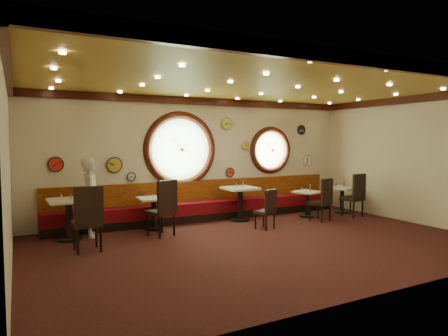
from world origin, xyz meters
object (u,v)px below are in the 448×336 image
table_e (342,197)px  chair_c (268,206)px  chair_e (356,192)px  condiment_e_pepper (344,185)px  table_b (154,209)px  table_c (240,200)px  condiment_b_salt (147,195)px  chair_a (88,215)px  condiment_c_pepper (243,186)px  condiment_d_pepper (306,189)px  condiment_d_salt (302,189)px  table_a (69,214)px  condiment_b_bottle (159,194)px  condiment_a_pepper (71,196)px  condiment_c_salt (236,185)px  condiment_a_salt (61,197)px  chair_d (323,197)px  table_d (307,201)px  chair_b (164,204)px  condiment_a_bottle (76,194)px  condiment_c_bottle (243,184)px  condiment_b_pepper (153,196)px  waiter (91,197)px  condiment_e_bottle (344,184)px  condiment_e_salt (336,185)px  condiment_d_bottle (310,188)px

table_e → chair_c: 3.19m
chair_e → condiment_e_pepper: bearing=65.7°
table_b → table_c: 2.32m
table_c → chair_c: bearing=-86.8°
chair_e → condiment_b_salt: size_ratio=8.25×
chair_e → table_e: bearing=69.9°
chair_a → condiment_c_pepper: 4.20m
table_e → condiment_d_pepper: 1.35m
table_e → condiment_d_salt: condiment_d_salt is taller
table_a → condiment_b_bottle: size_ratio=5.92×
table_c → condiment_a_pepper: 4.15m
table_c → condiment_c_salt: condiment_c_salt is taller
table_c → condiment_a_salt: (-4.32, -0.03, 0.37)m
chair_d → table_d: bearing=73.7°
chair_b → condiment_a_bottle: chair_b is taller
table_c → condiment_c_bottle: (0.12, 0.06, 0.40)m
table_e → condiment_a_pepper: condiment_a_pepper is taller
chair_d → condiment_e_pepper: 1.50m
condiment_b_salt → condiment_c_bottle: size_ratio=0.56×
chair_c → chair_e: 2.95m
condiment_b_salt → condiment_d_salt: bearing=-6.4°
table_a → condiment_b_pepper: table_a is taller
condiment_d_salt → waiter: size_ratio=0.06×
condiment_c_bottle → condiment_c_pepper: bearing=-121.2°
waiter → condiment_e_bottle: bearing=-89.6°
chair_a → condiment_c_salt: (3.89, 1.30, 0.22)m
table_a → chair_d: chair_d is taller
condiment_e_pepper → waiter: waiter is taller
condiment_b_bottle → condiment_e_pepper: (5.38, -0.48, -0.03)m
table_a → chair_b: 1.97m
condiment_e_salt → table_d: bearing=-173.6°
chair_c → chair_d: bearing=-15.2°
condiment_b_salt → waiter: (-1.29, -0.15, 0.06)m
condiment_c_pepper → condiment_d_bottle: (1.94, -0.32, -0.13)m
chair_a → condiment_b_bottle: (1.80, 1.32, 0.12)m
table_c → condiment_e_bottle: 3.29m
condiment_b_salt → chair_e: bearing=-12.3°
table_c → condiment_d_bottle: bearing=-10.9°
condiment_d_salt → condiment_c_pepper: (-1.70, 0.26, 0.16)m
table_e → chair_d: size_ratio=1.21×
table_e → condiment_b_pepper: size_ratio=9.30×
chair_e → waiter: size_ratio=0.43×
chair_c → condiment_a_bottle: (-4.10, 1.14, 0.41)m
table_b → condiment_c_salt: size_ratio=7.06×
chair_c → chair_d: size_ratio=0.85×
condiment_a_salt → condiment_c_salt: condiment_c_salt is taller
condiment_c_salt → condiment_e_bottle: bearing=-6.9°
table_b → condiment_c_salt: 2.27m
chair_a → table_c: bearing=16.0°
condiment_d_bottle → condiment_e_salt: condiment_d_bottle is taller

